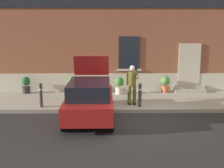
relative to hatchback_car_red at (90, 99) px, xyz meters
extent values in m
plane|color=#232326|center=(1.98, -0.15, -0.80)|extent=(80.00, 80.00, 0.00)
cube|color=#99968E|center=(1.98, 2.65, -0.72)|extent=(24.00, 3.60, 0.15)
cube|color=gray|center=(1.98, 0.79, -0.72)|extent=(24.00, 0.12, 0.15)
cube|color=brown|center=(1.98, 5.15, 2.95)|extent=(24.00, 1.40, 7.50)
cube|color=#BCB7A8|center=(1.98, 4.43, -0.25)|extent=(24.00, 0.08, 1.10)
cube|color=black|center=(5.00, 4.42, 0.72)|extent=(1.00, 0.08, 2.10)
cube|color=#BCB7A8|center=(5.00, 4.40, 0.77)|extent=(1.16, 0.06, 2.24)
cube|color=black|center=(1.80, 4.42, 1.40)|extent=(1.10, 0.06, 1.70)
cube|color=#BCB7A8|center=(1.80, 4.39, 0.50)|extent=(1.30, 0.12, 0.10)
cube|color=#9E998E|center=(5.00, 3.97, -0.57)|extent=(1.64, 0.32, 0.16)
cube|color=#9E998E|center=(5.00, 4.29, -0.49)|extent=(1.64, 0.32, 0.32)
cube|color=maroon|center=(0.00, 0.02, -0.18)|extent=(1.78, 4.01, 0.64)
cube|color=black|center=(0.00, -0.13, 0.42)|extent=(1.56, 2.41, 0.56)
cube|color=black|center=(-0.02, 2.03, -0.40)|extent=(1.66, 0.11, 0.20)
cube|color=yellow|center=(-0.02, 2.03, -0.22)|extent=(0.52, 0.02, 0.12)
cube|color=#B21414|center=(-0.77, 2.02, 0.04)|extent=(0.16, 0.04, 0.18)
cube|color=#B21414|center=(0.74, 2.03, 0.04)|extent=(0.16, 0.04, 0.18)
cube|color=maroon|center=(-0.01, 1.47, 1.10)|extent=(1.49, 0.38, 0.87)
cylinder|color=black|center=(-0.78, -1.39, -0.50)|extent=(0.21, 0.60, 0.60)
cylinder|color=black|center=(0.81, -1.38, -0.50)|extent=(0.21, 0.60, 0.60)
cylinder|color=black|center=(-0.81, 1.41, -0.50)|extent=(0.21, 0.60, 0.60)
cylinder|color=black|center=(0.78, 1.42, -0.50)|extent=(0.21, 0.60, 0.60)
cylinder|color=#333338|center=(2.06, 1.20, -0.17)|extent=(0.14, 0.14, 0.95)
sphere|color=#333338|center=(2.06, 1.20, 0.32)|extent=(0.15, 0.15, 0.15)
cylinder|color=silver|center=(2.06, 1.20, 0.12)|extent=(0.15, 0.15, 0.06)
cylinder|color=#333338|center=(-2.16, 1.20, -0.17)|extent=(0.14, 0.14, 0.95)
sphere|color=#333338|center=(-2.16, 1.20, 0.32)|extent=(0.15, 0.15, 0.15)
cylinder|color=silver|center=(-2.16, 1.20, 0.12)|extent=(0.15, 0.15, 0.06)
cylinder|color=#514C1E|center=(1.63, 1.55, -0.20)|extent=(0.15, 0.15, 0.82)
cube|color=black|center=(1.63, 1.61, -0.60)|extent=(0.12, 0.28, 0.10)
cylinder|color=#514C1E|center=(1.85, 1.55, -0.20)|extent=(0.15, 0.15, 0.82)
cube|color=black|center=(1.85, 1.61, -0.60)|extent=(0.12, 0.28, 0.10)
cylinder|color=#514C1E|center=(1.74, 1.52, 0.52)|extent=(0.34, 0.39, 0.65)
sphere|color=tan|center=(1.74, 1.49, 0.97)|extent=(0.22, 0.22, 0.22)
sphere|color=silver|center=(1.74, 1.49, 1.00)|extent=(0.21, 0.21, 0.21)
cylinder|color=#514C1E|center=(1.52, 1.50, 0.51)|extent=(0.09, 0.14, 0.57)
cylinder|color=#514C1E|center=(1.94, 1.50, 0.73)|extent=(0.09, 0.44, 0.39)
cube|color=black|center=(1.89, 1.47, 0.95)|extent=(0.07, 0.02, 0.15)
cylinder|color=#2D2D30|center=(-3.57, 3.94, -0.48)|extent=(0.40, 0.40, 0.34)
cylinder|color=#2D2D30|center=(-3.57, 3.94, -0.34)|extent=(0.44, 0.44, 0.05)
cylinder|color=#47331E|center=(-3.57, 3.94, -0.19)|extent=(0.04, 0.04, 0.24)
sphere|color=#1E5628|center=(-3.57, 3.94, -0.01)|extent=(0.44, 0.44, 0.44)
sphere|color=#1E5628|center=(-3.47, 3.89, -0.11)|extent=(0.24, 0.24, 0.24)
cylinder|color=#606B38|center=(-1.15, 3.85, -0.48)|extent=(0.40, 0.40, 0.34)
cylinder|color=#606B38|center=(-1.15, 3.85, -0.34)|extent=(0.44, 0.44, 0.05)
cylinder|color=#47331E|center=(-1.15, 3.85, -0.19)|extent=(0.04, 0.04, 0.24)
sphere|color=#387F33|center=(-1.15, 3.85, -0.01)|extent=(0.44, 0.44, 0.44)
sphere|color=#387F33|center=(-1.05, 3.80, -0.11)|extent=(0.24, 0.24, 0.24)
cylinder|color=beige|center=(1.28, 3.72, -0.48)|extent=(0.40, 0.40, 0.34)
cylinder|color=beige|center=(1.28, 3.72, -0.34)|extent=(0.44, 0.44, 0.05)
cylinder|color=#47331E|center=(1.28, 3.72, -0.19)|extent=(0.04, 0.04, 0.24)
sphere|color=#387F33|center=(1.28, 3.72, -0.01)|extent=(0.44, 0.44, 0.44)
sphere|color=#387F33|center=(1.38, 3.67, -0.11)|extent=(0.24, 0.24, 0.24)
cylinder|color=#B25B38|center=(3.70, 4.05, -0.48)|extent=(0.40, 0.40, 0.34)
cylinder|color=#B25B38|center=(3.70, 4.05, -0.34)|extent=(0.44, 0.44, 0.05)
cylinder|color=#47331E|center=(3.70, 4.05, -0.19)|extent=(0.04, 0.04, 0.24)
sphere|color=#4C843D|center=(3.70, 4.05, -0.01)|extent=(0.44, 0.44, 0.44)
sphere|color=#4C843D|center=(3.80, 4.00, -0.11)|extent=(0.24, 0.24, 0.24)
camera|label=1|loc=(0.75, -10.88, 2.67)|focal=46.63mm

